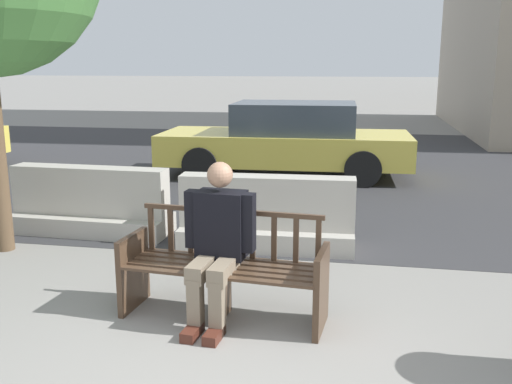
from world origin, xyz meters
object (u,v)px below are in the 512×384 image
at_px(jersey_barrier_left, 91,206).
at_px(car_taxi_near, 288,140).
at_px(jersey_barrier_centre, 267,219).
at_px(seated_person, 218,240).
at_px(street_bench, 224,272).

xyz_separation_m(jersey_barrier_left, car_taxi_near, (1.94, 4.20, 0.35)).
relative_size(jersey_barrier_centre, jersey_barrier_left, 1.00).
distance_m(seated_person, jersey_barrier_left, 3.09).
bearing_deg(seated_person, jersey_barrier_centre, 87.67).
height_order(street_bench, jersey_barrier_left, street_bench).
height_order(jersey_barrier_centre, car_taxi_near, car_taxi_near).
xyz_separation_m(jersey_barrier_centre, car_taxi_near, (-0.33, 4.38, 0.35)).
height_order(street_bench, car_taxi_near, car_taxi_near).
relative_size(street_bench, jersey_barrier_centre, 0.85).
xyz_separation_m(seated_person, jersey_barrier_centre, (0.08, 1.97, -0.35)).
relative_size(jersey_barrier_left, car_taxi_near, 0.43).
xyz_separation_m(jersey_barrier_centre, jersey_barrier_left, (-2.27, 0.18, 0.00)).
bearing_deg(car_taxi_near, seated_person, -87.72).
relative_size(street_bench, jersey_barrier_left, 0.86).
height_order(jersey_barrier_centre, jersey_barrier_left, same).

